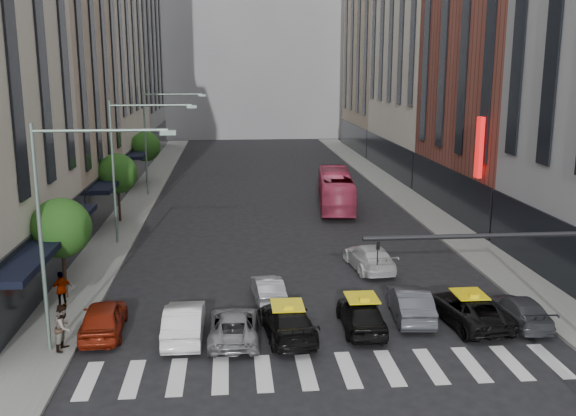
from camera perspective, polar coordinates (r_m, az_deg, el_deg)
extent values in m
plane|color=black|center=(23.66, 4.56, -15.80)|extent=(160.00, 160.00, 0.00)
cube|color=slate|center=(52.32, -13.66, -0.15)|extent=(3.00, 96.00, 0.15)
cube|color=slate|center=(53.91, 11.28, 0.33)|extent=(3.00, 96.00, 0.15)
cube|color=tan|center=(50.32, -21.07, 12.59)|extent=(8.00, 16.00, 24.00)
cube|color=gray|center=(86.63, -14.51, 14.61)|extent=(8.00, 18.00, 30.00)
cube|color=brown|center=(51.86, 18.88, 13.83)|extent=(8.00, 18.00, 26.00)
cube|color=tan|center=(88.03, 8.66, 14.17)|extent=(8.00, 18.00, 28.00)
cube|color=gray|center=(105.80, -3.32, 16.15)|extent=(30.00, 10.00, 36.00)
cylinder|color=black|center=(32.97, -19.28, -4.94)|extent=(0.18, 0.18, 3.15)
sphere|color=#164E18|center=(32.47, -19.52, -1.67)|extent=(2.88, 2.88, 2.88)
cylinder|color=black|center=(48.16, -14.79, 0.72)|extent=(0.18, 0.18, 3.15)
sphere|color=#164E18|center=(47.82, -14.92, 2.99)|extent=(2.88, 2.88, 2.88)
cylinder|color=black|center=(63.75, -12.47, 3.64)|extent=(0.18, 0.18, 3.15)
sphere|color=#164E18|center=(63.49, -12.56, 5.37)|extent=(2.88, 2.88, 2.88)
cylinder|color=gray|center=(26.41, -21.12, -2.73)|extent=(0.16, 0.16, 9.00)
cylinder|color=gray|center=(25.10, -16.35, 6.62)|extent=(5.00, 0.12, 0.12)
cube|color=gray|center=(24.75, -10.61, 6.60)|extent=(0.60, 0.25, 0.18)
cylinder|color=gray|center=(41.69, -15.25, 3.00)|extent=(0.16, 0.16, 9.00)
cylinder|color=gray|center=(40.87, -12.10, 8.92)|extent=(5.00, 0.12, 0.12)
cube|color=gray|center=(40.66, -8.55, 8.89)|extent=(0.60, 0.25, 0.18)
cylinder|color=gray|center=(57.37, -12.55, 5.63)|extent=(0.16, 0.16, 9.00)
cylinder|color=gray|center=(56.77, -10.21, 9.92)|extent=(5.00, 0.12, 0.12)
cube|color=gray|center=(56.62, -7.65, 9.89)|extent=(0.60, 0.25, 0.18)
cylinder|color=black|center=(22.24, 19.39, -2.29)|extent=(10.00, 0.16, 0.16)
imported|color=black|center=(20.92, 7.98, -4.01)|extent=(0.13, 0.16, 0.80)
cube|color=red|center=(43.98, 16.65, 5.17)|extent=(0.30, 0.70, 4.00)
imported|color=maroon|center=(28.75, -16.10, -9.37)|extent=(1.98, 4.42, 1.47)
imported|color=white|center=(27.63, -9.21, -9.92)|extent=(1.60, 4.52, 1.49)
imported|color=gray|center=(27.27, -4.85, -10.38)|extent=(2.15, 4.51, 1.24)
imported|color=black|center=(27.41, -0.05, -10.04)|extent=(2.46, 4.99, 1.40)
imported|color=black|center=(28.25, 6.54, -9.35)|extent=(1.78, 4.31, 1.46)
imported|color=#404147|center=(29.81, 10.80, -8.29)|extent=(1.94, 4.58, 1.47)
imported|color=black|center=(29.81, 15.74, -8.65)|extent=(2.89, 5.20, 1.38)
imported|color=#383A3F|center=(30.57, 19.85, -8.53)|extent=(1.76, 4.30, 1.25)
imported|color=#A7A7AC|center=(31.39, -1.81, -7.21)|extent=(1.67, 3.88, 1.24)
imported|color=silver|center=(36.41, 7.23, -4.36)|extent=(2.47, 5.08, 1.42)
imported|color=#B93656|center=(51.71, 4.25, 1.62)|extent=(3.68, 10.88, 2.97)
imported|color=gray|center=(27.33, -19.32, -9.98)|extent=(0.87, 1.02, 1.86)
imported|color=gray|center=(31.91, -19.48, -6.86)|extent=(1.09, 0.91, 1.75)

